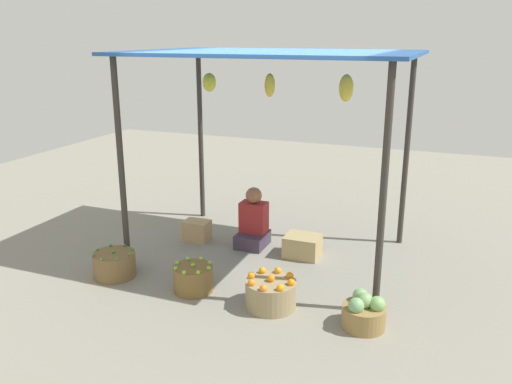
{
  "coord_description": "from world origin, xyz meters",
  "views": [
    {
      "loc": [
        2.07,
        -5.77,
        2.64
      ],
      "look_at": [
        0.0,
        -0.52,
        0.95
      ],
      "focal_mm": 36.97,
      "sensor_mm": 36.0,
      "label": 1
    }
  ],
  "objects_px": {
    "vendor_person": "(253,224)",
    "basket_oranges": "(271,293)",
    "wooden_crate_stacked_rear": "(302,246)",
    "basket_cabbages": "(364,313)",
    "wooden_crate_near_vendor": "(197,231)",
    "basket_limes": "(193,278)",
    "basket_green_chilies": "(115,264)"
  },
  "relations": [
    {
      "from": "vendor_person",
      "to": "wooden_crate_near_vendor",
      "type": "xyz_separation_m",
      "value": [
        -0.77,
        -0.11,
        -0.16
      ]
    },
    {
      "from": "basket_limes",
      "to": "wooden_crate_near_vendor",
      "type": "bearing_deg",
      "value": 116.25
    },
    {
      "from": "basket_limes",
      "to": "wooden_crate_near_vendor",
      "type": "xyz_separation_m",
      "value": [
        -0.64,
        1.31,
        -0.01
      ]
    },
    {
      "from": "basket_green_chilies",
      "to": "wooden_crate_stacked_rear",
      "type": "distance_m",
      "value": 2.25
    },
    {
      "from": "basket_limes",
      "to": "basket_cabbages",
      "type": "xyz_separation_m",
      "value": [
        1.83,
        -0.07,
        0.01
      ]
    },
    {
      "from": "wooden_crate_near_vendor",
      "to": "vendor_person",
      "type": "bearing_deg",
      "value": 8.18
    },
    {
      "from": "wooden_crate_near_vendor",
      "to": "basket_limes",
      "type": "bearing_deg",
      "value": -63.75
    },
    {
      "from": "basket_cabbages",
      "to": "wooden_crate_near_vendor",
      "type": "distance_m",
      "value": 2.83
    },
    {
      "from": "vendor_person",
      "to": "wooden_crate_near_vendor",
      "type": "bearing_deg",
      "value": -171.82
    },
    {
      "from": "vendor_person",
      "to": "wooden_crate_stacked_rear",
      "type": "relative_size",
      "value": 1.83
    },
    {
      "from": "basket_green_chilies",
      "to": "basket_cabbages",
      "type": "distance_m",
      "value": 2.84
    },
    {
      "from": "basket_cabbages",
      "to": "wooden_crate_stacked_rear",
      "type": "xyz_separation_m",
      "value": [
        -1.01,
        1.38,
        -0.02
      ]
    },
    {
      "from": "basket_green_chilies",
      "to": "basket_limes",
      "type": "height_order",
      "value": "basket_limes"
    },
    {
      "from": "vendor_person",
      "to": "basket_cabbages",
      "type": "bearing_deg",
      "value": -40.95
    },
    {
      "from": "wooden_crate_near_vendor",
      "to": "wooden_crate_stacked_rear",
      "type": "bearing_deg",
      "value": 0.24
    },
    {
      "from": "basket_oranges",
      "to": "vendor_person",
      "type": "bearing_deg",
      "value": 118.09
    },
    {
      "from": "basket_cabbages",
      "to": "wooden_crate_stacked_rear",
      "type": "bearing_deg",
      "value": 126.26
    },
    {
      "from": "vendor_person",
      "to": "basket_oranges",
      "type": "height_order",
      "value": "vendor_person"
    },
    {
      "from": "basket_oranges",
      "to": "basket_cabbages",
      "type": "xyz_separation_m",
      "value": [
        0.94,
        -0.04,
        0.0
      ]
    },
    {
      "from": "vendor_person",
      "to": "basket_oranges",
      "type": "bearing_deg",
      "value": -61.91
    },
    {
      "from": "basket_oranges",
      "to": "basket_cabbages",
      "type": "height_order",
      "value": "same"
    },
    {
      "from": "basket_oranges",
      "to": "wooden_crate_stacked_rear",
      "type": "relative_size",
      "value": 1.21
    },
    {
      "from": "basket_limes",
      "to": "vendor_person",
      "type": "bearing_deg",
      "value": 85.03
    },
    {
      "from": "basket_limes",
      "to": "basket_oranges",
      "type": "height_order",
      "value": "basket_oranges"
    },
    {
      "from": "basket_green_chilies",
      "to": "basket_limes",
      "type": "bearing_deg",
      "value": 0.64
    },
    {
      "from": "basket_limes",
      "to": "wooden_crate_near_vendor",
      "type": "height_order",
      "value": "basket_limes"
    },
    {
      "from": "basket_cabbages",
      "to": "basket_green_chilies",
      "type": "bearing_deg",
      "value": 178.86
    },
    {
      "from": "basket_green_chilies",
      "to": "wooden_crate_near_vendor",
      "type": "bearing_deg",
      "value": 74.84
    },
    {
      "from": "vendor_person",
      "to": "wooden_crate_near_vendor",
      "type": "relative_size",
      "value": 2.3
    },
    {
      "from": "basket_green_chilies",
      "to": "basket_limes",
      "type": "xyz_separation_m",
      "value": [
        1.0,
        0.01,
        0.0
      ]
    },
    {
      "from": "basket_oranges",
      "to": "basket_cabbages",
      "type": "relative_size",
      "value": 1.25
    },
    {
      "from": "basket_oranges",
      "to": "wooden_crate_stacked_rear",
      "type": "xyz_separation_m",
      "value": [
        -0.07,
        1.34,
        -0.02
      ]
    }
  ]
}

